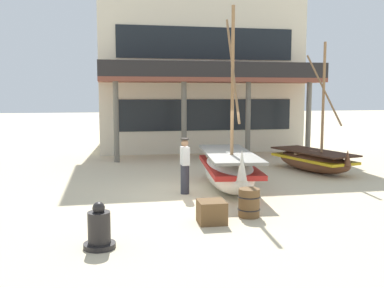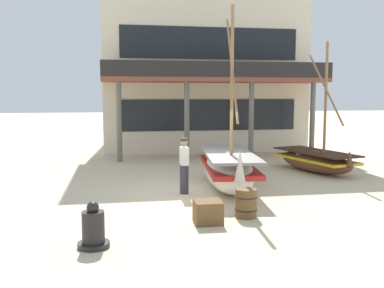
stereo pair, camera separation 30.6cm
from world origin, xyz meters
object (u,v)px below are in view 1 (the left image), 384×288
object	(u,v)px
fisherman_by_hull	(185,166)
harbor_building_main	(194,50)
cargo_crate	(212,212)
fishing_boat_near_left	(229,169)
wooden_barrel	(249,203)
fishing_boat_centre_large	(313,159)
capstan_winch	(99,230)

from	to	relation	value
fisherman_by_hull	harbor_building_main	xyz separation A→B (m)	(2.66, 11.94, 4.61)
fisherman_by_hull	cargo_crate	xyz separation A→B (m)	(0.08, -3.07, -0.57)
fishing_boat_near_left	wooden_barrel	world-z (taller)	fishing_boat_near_left
fisherman_by_hull	cargo_crate	bearing A→B (deg)	-88.46
fishing_boat_centre_large	capstan_winch	world-z (taller)	fishing_boat_centre_large
fishing_boat_centre_large	wooden_barrel	bearing A→B (deg)	-128.73
fishing_boat_near_left	fisherman_by_hull	distance (m)	1.50
capstan_winch	fisherman_by_hull	bearing A→B (deg)	60.08
wooden_barrel	capstan_winch	bearing A→B (deg)	-156.79
fisherman_by_hull	harbor_building_main	world-z (taller)	harbor_building_main
harbor_building_main	fishing_boat_near_left	bearing A→B (deg)	-95.94
fishing_boat_near_left	cargo_crate	xyz separation A→B (m)	(-1.37, -3.40, -0.40)
fishing_boat_centre_large	fisherman_by_hull	bearing A→B (deg)	-153.14
fishing_boat_near_left	harbor_building_main	size ratio (longest dim) A/B	0.51
fisherman_by_hull	fishing_boat_centre_large	bearing A→B (deg)	26.86
fishing_boat_near_left	fisherman_by_hull	bearing A→B (deg)	-167.03
fishing_boat_centre_large	capstan_winch	xyz separation A→B (m)	(-8.02, -7.09, -0.11)
wooden_barrel	harbor_building_main	distance (m)	15.62
fisherman_by_hull	capstan_winch	bearing A→B (deg)	-119.92
fishing_boat_centre_large	cargo_crate	size ratio (longest dim) A/B	7.75
fisherman_by_hull	harbor_building_main	bearing A→B (deg)	77.42
wooden_barrel	cargo_crate	distance (m)	1.07
capstan_winch	harbor_building_main	size ratio (longest dim) A/B	0.08
fishing_boat_centre_large	cargo_crate	world-z (taller)	fishing_boat_centre_large
fishing_boat_centre_large	fishing_boat_near_left	bearing A→B (deg)	-148.85
cargo_crate	harbor_building_main	distance (m)	16.08
fisherman_by_hull	harbor_building_main	distance (m)	13.07
capstan_winch	wooden_barrel	xyz separation A→B (m)	(3.56, 1.52, -0.01)
fishing_boat_near_left	fisherman_by_hull	size ratio (longest dim) A/B	3.29
fishing_boat_near_left	capstan_winch	distance (m)	6.05
capstan_winch	fishing_boat_near_left	bearing A→B (deg)	49.65
fisherman_by_hull	capstan_winch	size ratio (longest dim) A/B	1.84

